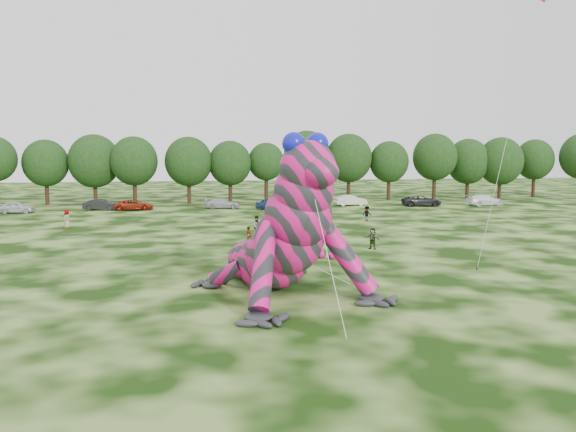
% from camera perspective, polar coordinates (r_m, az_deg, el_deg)
% --- Properties ---
extents(ground, '(240.00, 240.00, 0.00)m').
position_cam_1_polar(ground, '(27.03, 12.27, -9.39)').
color(ground, '#16330A').
rests_on(ground, ground).
extents(inflatable_gecko, '(18.87, 20.41, 8.29)m').
position_cam_1_polar(inflatable_gecko, '(30.19, -2.23, 0.45)').
color(inflatable_gecko, '#CC116C').
rests_on(inflatable_gecko, ground).
extents(flying_kite, '(2.50, 3.14, 16.97)m').
position_cam_1_polar(flying_kite, '(35.93, 23.85, 18.38)').
color(flying_kite, red).
rests_on(flying_kite, ground).
extents(tree_4, '(6.22, 5.60, 9.06)m').
position_cam_1_polar(tree_4, '(85.09, -23.37, 4.11)').
color(tree_4, black).
rests_on(tree_4, ground).
extents(tree_5, '(7.16, 6.44, 9.80)m').
position_cam_1_polar(tree_5, '(83.54, -19.06, 4.51)').
color(tree_5, black).
rests_on(tree_5, ground).
extents(tree_6, '(6.52, 5.86, 9.49)m').
position_cam_1_polar(tree_6, '(81.11, -15.35, 4.48)').
color(tree_6, black).
rests_on(tree_6, ground).
extents(tree_7, '(6.68, 6.01, 9.48)m').
position_cam_1_polar(tree_7, '(80.87, -10.05, 4.60)').
color(tree_7, black).
rests_on(tree_7, ground).
extents(tree_8, '(6.14, 5.53, 8.94)m').
position_cam_1_polar(tree_8, '(81.26, -5.90, 4.48)').
color(tree_8, black).
rests_on(tree_8, ground).
extents(tree_9, '(5.27, 4.74, 8.68)m').
position_cam_1_polar(tree_9, '(82.17, -2.23, 4.44)').
color(tree_9, black).
rests_on(tree_9, ground).
extents(tree_10, '(7.09, 6.38, 10.50)m').
position_cam_1_polar(tree_10, '(84.43, 1.94, 5.12)').
color(tree_10, black).
rests_on(tree_10, ground).
extents(tree_11, '(7.01, 6.31, 10.07)m').
position_cam_1_polar(tree_11, '(85.61, 6.19, 4.96)').
color(tree_11, black).
rests_on(tree_11, ground).
extents(tree_12, '(5.99, 5.39, 8.97)m').
position_cam_1_polar(tree_12, '(87.13, 10.22, 4.56)').
color(tree_12, black).
rests_on(tree_12, ground).
extents(tree_13, '(6.83, 6.15, 10.13)m').
position_cam_1_polar(tree_13, '(89.26, 14.67, 4.87)').
color(tree_13, black).
rests_on(tree_13, ground).
extents(tree_14, '(6.82, 6.14, 9.40)m').
position_cam_1_polar(tree_14, '(93.49, 17.80, 4.61)').
color(tree_14, black).
rests_on(tree_14, ground).
extents(tree_15, '(7.17, 6.45, 9.63)m').
position_cam_1_polar(tree_15, '(95.09, 20.76, 4.60)').
color(tree_15, black).
rests_on(tree_15, ground).
extents(tree_16, '(6.26, 5.63, 9.37)m').
position_cam_1_polar(tree_16, '(100.16, 23.73, 4.47)').
color(tree_16, black).
rests_on(tree_16, ground).
extents(car_0, '(4.25, 2.06, 1.40)m').
position_cam_1_polar(car_0, '(74.93, -25.84, 0.80)').
color(car_0, silver).
rests_on(car_0, ground).
extents(car_1, '(4.50, 2.20, 1.42)m').
position_cam_1_polar(car_1, '(74.56, -18.45, 1.10)').
color(car_1, black).
rests_on(car_1, ground).
extents(car_2, '(4.86, 2.32, 1.34)m').
position_cam_1_polar(car_2, '(73.56, -15.34, 1.11)').
color(car_2, maroon).
rests_on(car_2, ground).
extents(car_3, '(4.51, 1.87, 1.31)m').
position_cam_1_polar(car_3, '(73.51, -6.72, 1.28)').
color(car_3, '#A6AAAF').
rests_on(car_3, ground).
extents(car_4, '(4.40, 1.80, 1.50)m').
position_cam_1_polar(car_4, '(71.48, -1.56, 1.25)').
color(car_4, '#15284D').
rests_on(car_4, ground).
extents(car_5, '(4.56, 1.92, 1.46)m').
position_cam_1_polar(car_5, '(77.36, 6.36, 1.60)').
color(car_5, silver).
rests_on(car_5, ground).
extents(car_6, '(5.51, 2.95, 1.47)m').
position_cam_1_polar(car_6, '(78.20, 13.43, 1.52)').
color(car_6, '#242426').
rests_on(car_6, ground).
extents(car_7, '(5.40, 2.67, 1.51)m').
position_cam_1_polar(car_7, '(81.28, 19.33, 1.53)').
color(car_7, white).
rests_on(car_7, ground).
extents(spectator_4, '(0.82, 1.02, 1.82)m').
position_cam_1_polar(spectator_4, '(58.08, -21.56, -0.28)').
color(spectator_4, gray).
rests_on(spectator_4, ground).
extents(spectator_5, '(1.35, 1.43, 1.61)m').
position_cam_1_polar(spectator_5, '(42.97, 8.58, -2.28)').
color(spectator_5, gray).
rests_on(spectator_5, ground).
extents(spectator_1, '(1.03, 0.87, 1.86)m').
position_cam_1_polar(spectator_1, '(48.35, -3.14, -1.09)').
color(spectator_1, gray).
rests_on(spectator_1, ground).
extents(spectator_0, '(0.58, 0.67, 1.56)m').
position_cam_1_polar(spectator_0, '(43.86, -3.98, -2.08)').
color(spectator_0, gray).
rests_on(spectator_0, ground).
extents(spectator_2, '(1.14, 1.16, 1.60)m').
position_cam_1_polar(spectator_2, '(60.27, 8.02, 0.25)').
color(spectator_2, gray).
rests_on(spectator_2, ground).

